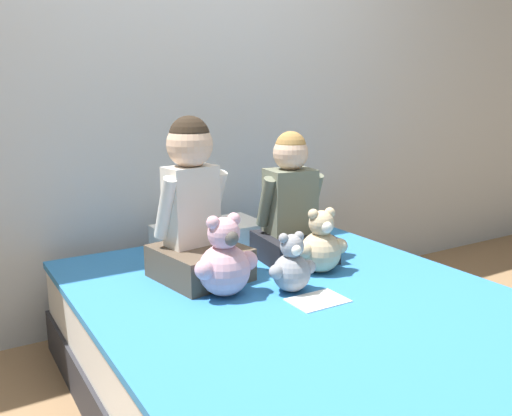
% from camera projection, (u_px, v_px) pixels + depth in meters
% --- Properties ---
extents(ground_plane, '(14.00, 14.00, 0.00)m').
position_uv_depth(ground_plane, '(306.00, 404.00, 2.11)').
color(ground_plane, '#93704C').
extents(wall_behind_bed, '(8.00, 0.06, 2.50)m').
position_uv_depth(wall_behind_bed, '(181.00, 78.00, 2.77)').
color(wall_behind_bed, silver).
rests_on(wall_behind_bed, ground_plane).
extents(bed, '(1.54, 2.00, 0.43)m').
position_uv_depth(bed, '(307.00, 354.00, 2.07)').
color(bed, '#2D2D33').
rests_on(bed, ground_plane).
extents(child_on_left, '(0.37, 0.40, 0.67)m').
position_uv_depth(child_on_left, '(194.00, 210.00, 2.21)').
color(child_on_left, brown).
rests_on(child_on_left, bed).
extents(child_on_right, '(0.34, 0.34, 0.58)m').
position_uv_depth(child_on_right, '(292.00, 207.00, 2.47)').
color(child_on_right, black).
rests_on(child_on_right, bed).
extents(teddy_bear_held_by_left_child, '(0.27, 0.20, 0.32)m').
position_uv_depth(teddy_bear_held_by_left_child, '(224.00, 262.00, 2.04)').
color(teddy_bear_held_by_left_child, '#DBA3B2').
rests_on(teddy_bear_held_by_left_child, bed).
extents(teddy_bear_held_by_right_child, '(0.23, 0.18, 0.28)m').
position_uv_depth(teddy_bear_held_by_right_child, '(321.00, 245.00, 2.30)').
color(teddy_bear_held_by_right_child, '#D1B78E').
rests_on(teddy_bear_held_by_right_child, bed).
extents(teddy_bear_between_children, '(0.20, 0.15, 0.24)m').
position_uv_depth(teddy_bear_between_children, '(291.00, 267.00, 2.09)').
color(teddy_bear_between_children, '#939399').
rests_on(teddy_bear_between_children, bed).
extents(pillow_at_headboard, '(0.53, 0.30, 0.11)m').
position_uv_depth(pillow_at_headboard, '(210.00, 235.00, 2.69)').
color(pillow_at_headboard, white).
rests_on(pillow_at_headboard, bed).
extents(sign_card, '(0.21, 0.15, 0.00)m').
position_uv_depth(sign_card, '(318.00, 300.00, 2.01)').
color(sign_card, white).
rests_on(sign_card, bed).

